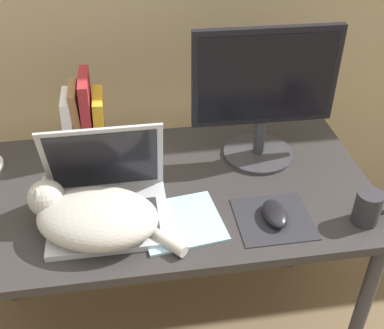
% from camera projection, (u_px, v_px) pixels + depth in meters
% --- Properties ---
extents(desk, '(1.28, 0.65, 0.73)m').
position_uv_depth(desk, '(157.00, 209.00, 1.47)').
color(desk, '#2D2B2B').
rests_on(desk, ground_plane).
extents(laptop, '(0.32, 0.26, 0.27)m').
position_uv_depth(laptop, '(108.00, 200.00, 1.30)').
color(laptop, '#B7B7BC').
rests_on(laptop, desk).
extents(cat, '(0.41, 0.30, 0.13)m').
position_uv_depth(cat, '(92.00, 216.00, 1.24)').
color(cat, '#B2ADA3').
rests_on(cat, desk).
extents(external_monitor, '(0.43, 0.22, 0.43)m').
position_uv_depth(external_monitor, '(264.00, 93.00, 1.43)').
color(external_monitor, '#333338').
rests_on(external_monitor, desk).
extents(mousepad, '(0.20, 0.19, 0.00)m').
position_uv_depth(mousepad, '(274.00, 219.00, 1.31)').
color(mousepad, '#232328').
rests_on(mousepad, desk).
extents(computer_mouse, '(0.06, 0.11, 0.03)m').
position_uv_depth(computer_mouse, '(275.00, 214.00, 1.30)').
color(computer_mouse, black).
rests_on(computer_mouse, mousepad).
extents(book_row, '(0.13, 0.17, 0.26)m').
position_uv_depth(book_row, '(84.00, 119.00, 1.53)').
color(book_row, white).
rests_on(book_row, desk).
extents(notepad, '(0.24, 0.23, 0.01)m').
position_uv_depth(notepad, '(181.00, 222.00, 1.30)').
color(notepad, '#99C6E0').
rests_on(notepad, desk).
extents(mug, '(0.11, 0.07, 0.10)m').
position_uv_depth(mug, '(369.00, 208.00, 1.28)').
color(mug, '#28282D').
rests_on(mug, desk).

